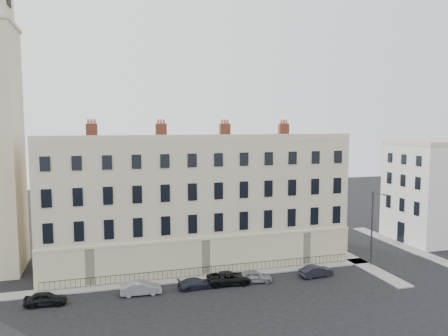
{
  "coord_description": "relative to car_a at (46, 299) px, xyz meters",
  "views": [
    {
      "loc": [
        -17.38,
        -40.69,
        17.02
      ],
      "look_at": [
        -2.69,
        10.0,
        11.62
      ],
      "focal_mm": 35.0,
      "sensor_mm": 36.0,
      "label": 1
    }
  ],
  "objects": [
    {
      "name": "car_a",
      "position": [
        0.0,
        0.0,
        0.0
      ],
      "size": [
        3.92,
        1.78,
        1.3
      ],
      "primitive_type": "imported",
      "rotation": [
        0.0,
        0.0,
        1.51
      ],
      "color": "black",
      "rests_on": "ground"
    },
    {
      "name": "ground",
      "position": [
        22.49,
        -1.85,
        -0.65
      ],
      "size": [
        160.0,
        160.0,
        0.0
      ],
      "primitive_type": "plane",
      "color": "black",
      "rests_on": "ground"
    },
    {
      "name": "car_c",
      "position": [
        14.47,
        0.21,
        -0.1
      ],
      "size": [
        3.92,
        1.82,
        1.11
      ],
      "primitive_type": "imported",
      "rotation": [
        0.0,
        0.0,
        1.64
      ],
      "color": "#21222C",
      "rests_on": "ground"
    },
    {
      "name": "pavement_terrace",
      "position": [
        12.49,
        3.15,
        -0.59
      ],
      "size": [
        48.0,
        2.0,
        0.12
      ],
      "primitive_type": "cube",
      "color": "gray",
      "rests_on": "ground"
    },
    {
      "name": "car_e",
      "position": [
        20.88,
        0.2,
        0.0
      ],
      "size": [
        4.04,
        2.18,
        1.31
      ],
      "primitive_type": "imported",
      "rotation": [
        0.0,
        0.0,
        1.4
      ],
      "color": "gray",
      "rests_on": "ground"
    },
    {
      "name": "pavement_adjacent",
      "position": [
        45.49,
        8.15,
        -0.59
      ],
      "size": [
        2.0,
        20.0,
        0.12
      ],
      "primitive_type": "cube",
      "color": "gray",
      "rests_on": "ground"
    },
    {
      "name": "pavement_east_return",
      "position": [
        35.49,
        6.15,
        -0.59
      ],
      "size": [
        2.0,
        24.0,
        0.12
      ],
      "primitive_type": "cube",
      "color": "gray",
      "rests_on": "ground"
    },
    {
      "name": "terrace",
      "position": [
        16.52,
        10.12,
        6.84
      ],
      "size": [
        36.22,
        12.22,
        17.0
      ],
      "color": "#C6B793",
      "rests_on": "ground"
    },
    {
      "name": "railings",
      "position": [
        16.49,
        3.55,
        -0.1
      ],
      "size": [
        35.0,
        0.04,
        0.96
      ],
      "color": "black",
      "rests_on": "ground"
    },
    {
      "name": "streetlamp",
      "position": [
        36.31,
        1.45,
        4.34
      ],
      "size": [
        0.65,
        1.91,
        9.0
      ],
      "rotation": [
        0.0,
        0.0,
        -0.25
      ],
      "color": "#2F2E33",
      "rests_on": "ground"
    },
    {
      "name": "car_b",
      "position": [
        8.84,
        0.16,
        0.01
      ],
      "size": [
        4.08,
        1.55,
        1.33
      ],
      "primitive_type": "imported",
      "rotation": [
        0.0,
        0.0,
        1.53
      ],
      "color": "gray",
      "rests_on": "ground"
    },
    {
      "name": "car_f",
      "position": [
        28.11,
        -0.11,
        -0.02
      ],
      "size": [
        3.99,
        1.76,
        1.27
      ],
      "primitive_type": "imported",
      "rotation": [
        0.0,
        0.0,
        1.68
      ],
      "color": "black",
      "rests_on": "ground"
    },
    {
      "name": "car_d",
      "position": [
        18.16,
        0.42,
        0.02
      ],
      "size": [
        4.96,
        2.52,
        1.34
      ],
      "primitive_type": "imported",
      "rotation": [
        0.0,
        0.0,
        1.51
      ],
      "color": "black",
      "rests_on": "ground"
    },
    {
      "name": "adjacent_building",
      "position": [
        51.49,
        9.15,
        6.35
      ],
      "size": [
        10.0,
        10.0,
        14.0
      ],
      "primitive_type": "cube",
      "color": "silver",
      "rests_on": "ground"
    }
  ]
}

